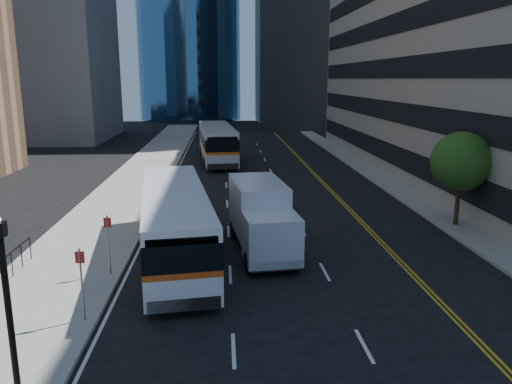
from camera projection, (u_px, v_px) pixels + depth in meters
ground at (322, 292)px, 19.11m from camera, size 160.00×160.00×0.00m
sidewalk_west at (144, 173)px, 42.73m from camera, size 5.00×90.00×0.15m
sidewalk_east at (367, 170)px, 44.00m from camera, size 2.00×90.00×0.15m
midrise_west at (31, 3)px, 63.98m from camera, size 18.00×18.00×35.00m
street_tree at (461, 162)px, 26.67m from camera, size 3.20×3.20×5.10m
lamp_post at (8, 301)px, 12.08m from camera, size 0.28×0.28×4.56m
bus_front at (175, 221)px, 22.34m from camera, size 4.34×12.64×3.19m
bus_rear at (217, 142)px, 48.92m from camera, size 4.00×13.56×3.45m
box_truck at (261, 216)px, 23.31m from camera, size 2.98×6.88×3.19m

